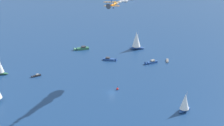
{
  "coord_description": "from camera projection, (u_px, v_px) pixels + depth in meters",
  "views": [
    {
      "loc": [
        -123.7,
        36.82,
        66.73
      ],
      "look_at": [
        0.0,
        0.0,
        15.07
      ],
      "focal_mm": 48.92,
      "sensor_mm": 36.0,
      "label": 1
    }
  ],
  "objects": [
    {
      "name": "ground_plane",
      "position": [
        112.0,
        92.0,
        144.62
      ],
      "size": [
        2000.0,
        2000.0,
        0.0
      ],
      "primitive_type": "plane",
      "color": "navy"
    },
    {
      "name": "motorboat_near_centre",
      "position": [
        150.0,
        62.0,
        178.82
      ],
      "size": [
        3.85,
        8.38,
        2.36
      ],
      "color": "#23478C",
      "rests_on": "ground_plane"
    },
    {
      "name": "motorboat_far_port",
      "position": [
        36.0,
        76.0,
        161.54
      ],
      "size": [
        2.84,
        5.31,
        1.49
      ],
      "color": "black",
      "rests_on": "ground_plane"
    },
    {
      "name": "motorboat_far_stbd",
      "position": [
        81.0,
        49.0,
        201.46
      ],
      "size": [
        2.73,
        9.92,
        2.87
      ],
      "color": "#33704C",
      "rests_on": "ground_plane"
    },
    {
      "name": "motorboat_inshore",
      "position": [
        111.0,
        59.0,
        183.45
      ],
      "size": [
        5.81,
        8.26,
        2.39
      ],
      "color": "#23478C",
      "rests_on": "ground_plane"
    },
    {
      "name": "sailboat_trailing",
      "position": [
        136.0,
        40.0,
        200.86
      ],
      "size": [
        6.89,
        10.53,
        13.08
      ],
      "color": "#23478C",
      "rests_on": "ground_plane"
    },
    {
      "name": "sailboat_ahead",
      "position": [
        185.0,
        102.0,
        127.2
      ],
      "size": [
        5.06,
        7.24,
        9.06
      ],
      "color": "#23478C",
      "rests_on": "ground_plane"
    },
    {
      "name": "motorboat_outer_ring_a",
      "position": [
        167.0,
        61.0,
        181.73
      ],
      "size": [
        5.22,
        3.41,
        1.5
      ],
      "color": "#9E9993",
      "rests_on": "ground_plane"
    },
    {
      "name": "marker_buoy",
      "position": [
        117.0,
        89.0,
        147.23
      ],
      "size": [
        1.1,
        1.1,
        2.1
      ],
      "color": "red",
      "rests_on": "ground_plane"
    },
    {
      "name": "biplane_lead",
      "position": [
        112.0,
        5.0,
        128.9
      ],
      "size": [
        6.5,
        6.51,
        3.62
      ],
      "color": "orange"
    },
    {
      "name": "wingwalker_lead",
      "position": [
        111.0,
        0.0,
        128.15
      ],
      "size": [
        0.71,
        0.73,
        1.77
      ],
      "color": "#1E4CB2"
    }
  ]
}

